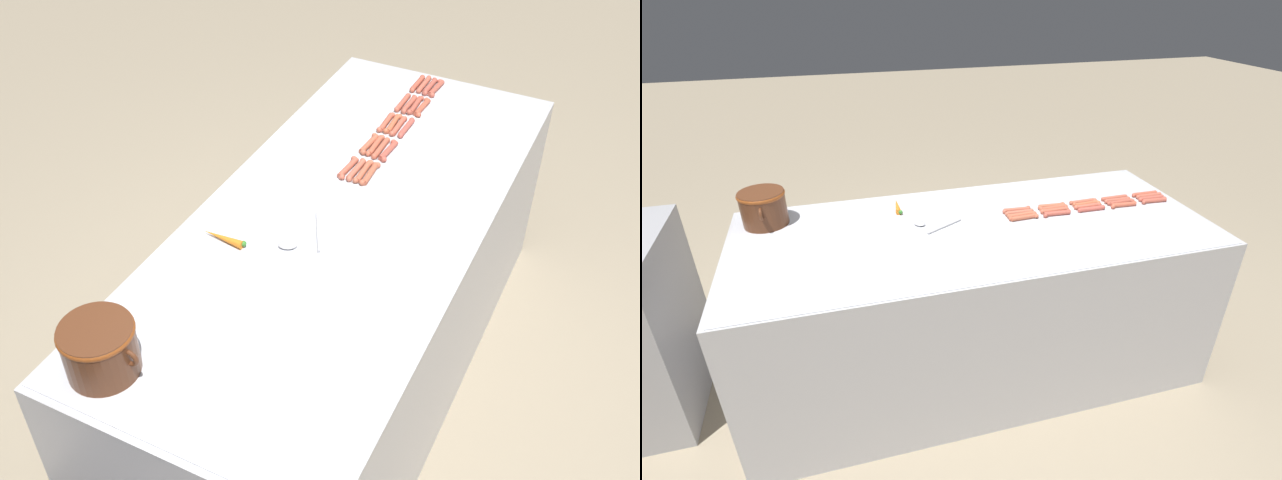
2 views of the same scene
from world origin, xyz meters
TOP-DOWN VIEW (x-y plane):
  - ground_plane at (0.00, 0.00)m, footprint 20.00×20.00m
  - griddle_counter at (0.00, 0.00)m, footprint 1.03×2.40m
  - hot_dog_0 at (0.01, -1.05)m, footprint 0.04×0.16m
  - hot_dog_1 at (0.01, -0.86)m, footprint 0.03×0.16m
  - hot_dog_2 at (0.01, -0.66)m, footprint 0.03×0.16m
  - hot_dog_3 at (0.01, -0.46)m, footprint 0.04×0.16m
  - hot_dog_4 at (0.01, -0.27)m, footprint 0.03×0.16m
  - hot_dog_5 at (0.04, -1.06)m, footprint 0.03×0.16m
  - hot_dog_6 at (0.04, -0.86)m, footprint 0.03×0.16m
  - hot_dog_7 at (0.04, -0.66)m, footprint 0.03×0.16m
  - hot_dog_8 at (0.04, -0.46)m, footprint 0.03×0.16m
  - hot_dog_9 at (0.04, -0.27)m, footprint 0.03×0.16m
  - hot_dog_10 at (0.08, -1.06)m, footprint 0.03×0.16m
  - hot_dog_11 at (0.07, -0.86)m, footprint 0.03×0.16m
  - hot_dog_12 at (0.07, -0.67)m, footprint 0.03×0.16m
  - hot_dog_13 at (0.07, -0.47)m, footprint 0.03×0.16m
  - hot_dog_14 at (0.07, -0.27)m, footprint 0.03×0.16m
  - hot_dog_15 at (0.11, -1.06)m, footprint 0.03×0.16m
  - hot_dog_16 at (0.10, -0.86)m, footprint 0.03×0.16m
  - hot_dog_17 at (0.11, -0.66)m, footprint 0.03×0.16m
  - hot_dog_18 at (0.10, -0.47)m, footprint 0.03×0.16m
  - hot_dog_19 at (0.11, -0.27)m, footprint 0.04×0.16m
  - bean_pot at (0.32, 1.02)m, footprint 0.29×0.23m
  - serving_spoon at (0.08, 0.23)m, footprint 0.16×0.25m
  - carrot at (0.32, 0.34)m, footprint 0.18×0.04m

SIDE VIEW (x-z plane):
  - ground_plane at x=0.00m, z-range 0.00..0.00m
  - griddle_counter at x=0.00m, z-range 0.00..0.90m
  - serving_spoon at x=0.08m, z-range 0.90..0.92m
  - hot_dog_0 at x=0.01m, z-range 0.90..0.93m
  - hot_dog_1 at x=0.01m, z-range 0.90..0.93m
  - hot_dog_2 at x=0.01m, z-range 0.90..0.93m
  - hot_dog_3 at x=0.01m, z-range 0.90..0.93m
  - hot_dog_4 at x=0.01m, z-range 0.90..0.93m
  - hot_dog_5 at x=0.04m, z-range 0.90..0.93m
  - hot_dog_6 at x=0.04m, z-range 0.90..0.93m
  - hot_dog_7 at x=0.04m, z-range 0.90..0.93m
  - hot_dog_8 at x=0.04m, z-range 0.90..0.93m
  - hot_dog_9 at x=0.04m, z-range 0.90..0.93m
  - hot_dog_10 at x=0.08m, z-range 0.90..0.93m
  - hot_dog_11 at x=0.07m, z-range 0.90..0.93m
  - hot_dog_12 at x=0.07m, z-range 0.90..0.93m
  - hot_dog_13 at x=0.07m, z-range 0.90..0.93m
  - hot_dog_14 at x=0.07m, z-range 0.90..0.93m
  - hot_dog_15 at x=0.11m, z-range 0.90..0.93m
  - hot_dog_16 at x=0.10m, z-range 0.90..0.93m
  - hot_dog_17 at x=0.11m, z-range 0.90..0.93m
  - hot_dog_18 at x=0.10m, z-range 0.90..0.93m
  - hot_dog_19 at x=0.11m, z-range 0.90..0.93m
  - carrot at x=0.32m, z-range 0.90..0.94m
  - bean_pot at x=0.32m, z-range 0.92..1.09m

